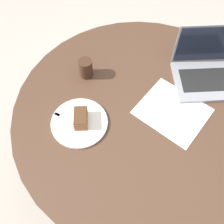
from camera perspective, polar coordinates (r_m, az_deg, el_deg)
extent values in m
plane|color=#B7AD9E|center=(1.87, 4.60, -11.11)|extent=(12.00, 12.00, 0.00)
cylinder|color=#4C3323|center=(1.86, 4.62, -11.00)|extent=(0.52, 0.52, 0.02)
cylinder|color=#4C3323|center=(1.54, 5.50, -6.62)|extent=(0.13, 0.13, 0.66)
cylinder|color=#4C3323|center=(1.24, 6.81, 0.07)|extent=(1.22, 1.22, 0.03)
cube|color=white|center=(1.24, 13.03, 0.17)|extent=(0.36, 0.34, 0.00)
cylinder|color=silver|center=(1.19, -7.12, -2.30)|extent=(0.26, 0.26, 0.01)
cube|color=brown|center=(1.16, -6.81, -1.38)|extent=(0.11, 0.10, 0.05)
cube|color=#4D311C|center=(1.14, -6.95, -0.69)|extent=(0.11, 0.09, 0.00)
cube|color=silver|center=(1.19, -8.95, -1.92)|extent=(0.15, 0.10, 0.00)
cube|color=silver|center=(1.21, -11.86, -0.54)|extent=(0.04, 0.04, 0.00)
cylinder|color=#3D2619|center=(1.31, -5.72, 9.48)|extent=(0.07, 0.07, 0.10)
cube|color=gray|center=(1.39, 20.04, 6.39)|extent=(0.38, 0.40, 0.02)
cube|color=black|center=(1.38, 20.16, 6.64)|extent=(0.26, 0.30, 0.00)
cube|color=gray|center=(1.38, 20.32, 13.74)|extent=(0.17, 0.28, 0.23)
cube|color=black|center=(1.38, 20.36, 13.62)|extent=(0.16, 0.27, 0.21)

